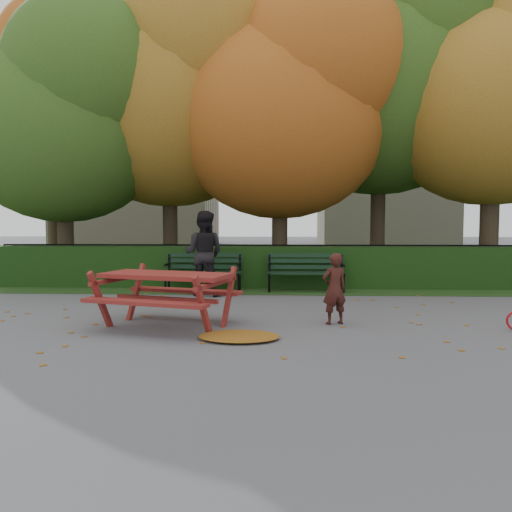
{
  "coord_description": "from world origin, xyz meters",
  "views": [
    {
      "loc": [
        0.45,
        -7.93,
        1.64
      ],
      "look_at": [
        0.05,
        1.17,
        1.0
      ],
      "focal_mm": 35.0,
      "sensor_mm": 36.0,
      "label": 1
    }
  ],
  "objects_px": {
    "tree_f": "(58,103)",
    "child": "(334,289)",
    "tree_e": "(508,90)",
    "tree_g": "(509,112)",
    "tree_a": "(70,115)",
    "tree_c": "(292,104)",
    "bench_right": "(306,269)",
    "adult": "(204,253)",
    "picnic_table": "(166,285)",
    "tree_d": "(395,73)",
    "tree_b": "(179,91)",
    "bench_left": "(204,269)"
  },
  "relations": [
    {
      "from": "tree_f",
      "to": "child",
      "type": "relative_size",
      "value": 8.09
    },
    {
      "from": "tree_e",
      "to": "tree_g",
      "type": "distance_m",
      "value": 4.39
    },
    {
      "from": "tree_a",
      "to": "tree_c",
      "type": "height_order",
      "value": "tree_c"
    },
    {
      "from": "bench_right",
      "to": "child",
      "type": "relative_size",
      "value": 1.59
    },
    {
      "from": "tree_c",
      "to": "adult",
      "type": "bearing_deg",
      "value": -123.28
    },
    {
      "from": "tree_c",
      "to": "tree_g",
      "type": "xyz_separation_m",
      "value": [
        7.5,
        3.8,
        0.55
      ]
    },
    {
      "from": "tree_e",
      "to": "picnic_table",
      "type": "relative_size",
      "value": 3.52
    },
    {
      "from": "picnic_table",
      "to": "adult",
      "type": "height_order",
      "value": "adult"
    },
    {
      "from": "tree_d",
      "to": "tree_b",
      "type": "bearing_deg",
      "value": -175.62
    },
    {
      "from": "tree_b",
      "to": "bench_left",
      "type": "distance_m",
      "value": 5.87
    },
    {
      "from": "bench_left",
      "to": "tree_g",
      "type": "bearing_deg",
      "value": 32.17
    },
    {
      "from": "bench_left",
      "to": "child",
      "type": "distance_m",
      "value": 4.58
    },
    {
      "from": "adult",
      "to": "tree_e",
      "type": "bearing_deg",
      "value": -149.33
    },
    {
      "from": "picnic_table",
      "to": "child",
      "type": "height_order",
      "value": "child"
    },
    {
      "from": "bench_left",
      "to": "tree_a",
      "type": "bearing_deg",
      "value": 154.24
    },
    {
      "from": "tree_e",
      "to": "tree_d",
      "type": "bearing_deg",
      "value": 151.09
    },
    {
      "from": "tree_f",
      "to": "tree_g",
      "type": "distance_m",
      "value": 15.48
    },
    {
      "from": "tree_f",
      "to": "picnic_table",
      "type": "xyz_separation_m",
      "value": [
        5.85,
        -9.59,
        -5.04
      ]
    },
    {
      "from": "tree_f",
      "to": "bench_left",
      "type": "distance_m",
      "value": 9.56
    },
    {
      "from": "tree_e",
      "to": "child",
      "type": "xyz_separation_m",
      "value": [
        -5.18,
        -5.81,
        -4.52
      ]
    },
    {
      "from": "tree_d",
      "to": "tree_f",
      "type": "xyz_separation_m",
      "value": [
        -11.01,
        2.01,
        -0.29
      ]
    },
    {
      "from": "tree_b",
      "to": "child",
      "type": "relative_size",
      "value": 7.74
    },
    {
      "from": "tree_b",
      "to": "tree_g",
      "type": "height_order",
      "value": "tree_b"
    },
    {
      "from": "tree_g",
      "to": "adult",
      "type": "bearing_deg",
      "value": -144.19
    },
    {
      "from": "tree_e",
      "to": "adult",
      "type": "distance_m",
      "value": 9.2
    },
    {
      "from": "tree_b",
      "to": "bench_left",
      "type": "relative_size",
      "value": 4.88
    },
    {
      "from": "tree_d",
      "to": "bench_left",
      "type": "height_order",
      "value": "tree_d"
    },
    {
      "from": "tree_a",
      "to": "bench_right",
      "type": "xyz_separation_m",
      "value": [
        6.29,
        -1.88,
        -4.0
      ]
    },
    {
      "from": "tree_c",
      "to": "tree_d",
      "type": "bearing_deg",
      "value": 22.61
    },
    {
      "from": "tree_f",
      "to": "adult",
      "type": "height_order",
      "value": "tree_f"
    },
    {
      "from": "tree_e",
      "to": "tree_g",
      "type": "bearing_deg",
      "value": 65.6
    },
    {
      "from": "bench_left",
      "to": "child",
      "type": "xyz_separation_m",
      "value": [
        2.65,
        -3.74,
        0.05
      ]
    },
    {
      "from": "tree_f",
      "to": "tree_c",
      "type": "bearing_deg",
      "value": -22.35
    },
    {
      "from": "tree_f",
      "to": "picnic_table",
      "type": "bearing_deg",
      "value": -58.6
    },
    {
      "from": "picnic_table",
      "to": "adult",
      "type": "xyz_separation_m",
      "value": [
        0.1,
        3.25,
        0.28
      ]
    },
    {
      "from": "tree_b",
      "to": "tree_d",
      "type": "relative_size",
      "value": 0.92
    },
    {
      "from": "bench_right",
      "to": "tree_b",
      "type": "bearing_deg",
      "value": 139.33
    },
    {
      "from": "tree_d",
      "to": "tree_e",
      "type": "relative_size",
      "value": 1.17
    },
    {
      "from": "bench_left",
      "to": "tree_e",
      "type": "bearing_deg",
      "value": 14.81
    },
    {
      "from": "tree_a",
      "to": "picnic_table",
      "type": "height_order",
      "value": "tree_a"
    },
    {
      "from": "picnic_table",
      "to": "tree_d",
      "type": "bearing_deg",
      "value": 72.1
    },
    {
      "from": "tree_f",
      "to": "bench_right",
      "type": "relative_size",
      "value": 5.1
    },
    {
      "from": "tree_a",
      "to": "tree_f",
      "type": "relative_size",
      "value": 0.81
    },
    {
      "from": "tree_c",
      "to": "bench_left",
      "type": "height_order",
      "value": "tree_c"
    },
    {
      "from": "tree_g",
      "to": "picnic_table",
      "type": "height_order",
      "value": "tree_g"
    },
    {
      "from": "tree_g",
      "to": "picnic_table",
      "type": "xyz_separation_m",
      "value": [
        -9.61,
        -10.11,
        -4.72
      ]
    },
    {
      "from": "picnic_table",
      "to": "child",
      "type": "xyz_separation_m",
      "value": [
        2.62,
        0.31,
        -0.08
      ]
    },
    {
      "from": "tree_f",
      "to": "bench_right",
      "type": "bearing_deg",
      "value": -33.92
    },
    {
      "from": "tree_c",
      "to": "tree_f",
      "type": "distance_m",
      "value": 8.66
    },
    {
      "from": "tree_d",
      "to": "tree_a",
      "type": "bearing_deg",
      "value": -169.67
    }
  ]
}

